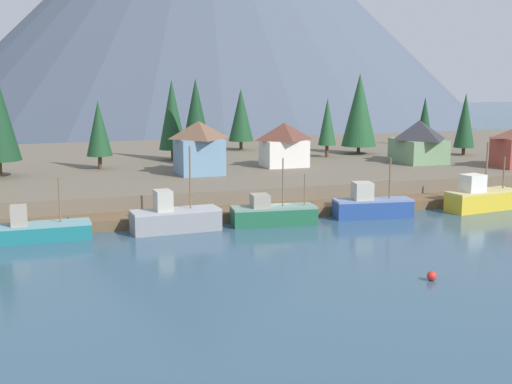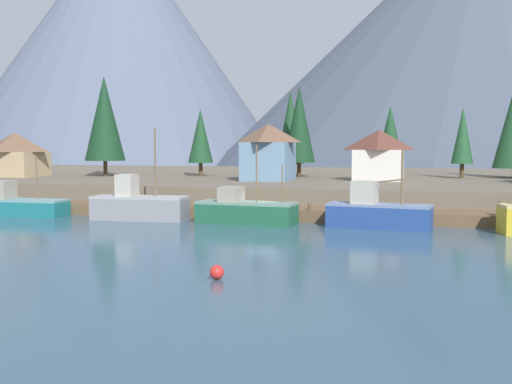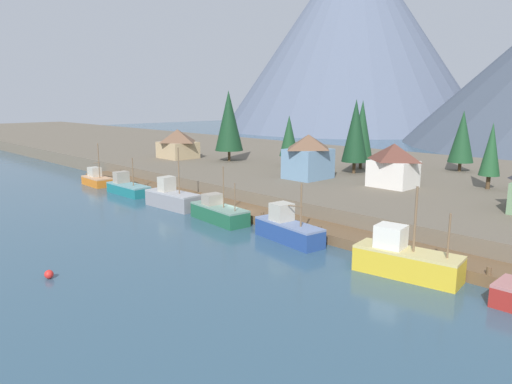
% 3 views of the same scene
% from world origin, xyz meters
% --- Properties ---
extents(ground_plane, '(400.00, 400.00, 1.00)m').
position_xyz_m(ground_plane, '(0.00, 20.00, -0.50)').
color(ground_plane, '#335166').
extents(dock, '(80.00, 4.00, 1.60)m').
position_xyz_m(dock, '(0.00, 1.99, 0.50)').
color(dock, brown).
rests_on(dock, ground_plane).
extents(shoreline_bank, '(400.00, 56.00, 2.50)m').
position_xyz_m(shoreline_bank, '(0.00, 32.00, 1.25)').
color(shoreline_bank, '#665B4C').
rests_on(shoreline_bank, ground_plane).
extents(fishing_boat_teal, '(8.21, 2.78, 5.52)m').
position_xyz_m(fishing_boat_teal, '(-22.60, -1.52, 0.96)').
color(fishing_boat_teal, '#196B70').
rests_on(fishing_boat_teal, ground_plane).
extents(fishing_boat_grey, '(8.33, 3.24, 7.87)m').
position_xyz_m(fishing_boat_grey, '(-10.65, -1.77, 1.24)').
color(fishing_boat_grey, gray).
rests_on(fishing_boat_grey, ground_plane).
extents(fishing_boat_green, '(8.41, 3.52, 6.47)m').
position_xyz_m(fishing_boat_green, '(-1.04, -1.89, 1.05)').
color(fishing_boat_green, '#1E5B3D').
rests_on(fishing_boat_green, ground_plane).
extents(fishing_boat_blue, '(8.21, 3.47, 6.08)m').
position_xyz_m(fishing_boat_blue, '(9.64, -1.84, 1.22)').
color(fishing_boat_blue, navy).
rests_on(fishing_boat_blue, ground_plane).
extents(fishing_boat_yellow, '(8.51, 3.94, 7.30)m').
position_xyz_m(fishing_boat_yellow, '(22.47, -2.15, 1.36)').
color(fishing_boat_yellow, gold).
rests_on(fishing_boat_yellow, ground_plane).
extents(house_blue, '(5.36, 6.29, 6.33)m').
position_xyz_m(house_blue, '(-3.75, 16.96, 5.74)').
color(house_blue, '#6689A8').
rests_on(house_blue, shoreline_bank).
extents(house_green, '(5.81, 7.23, 5.71)m').
position_xyz_m(house_green, '(26.85, 17.89, 5.42)').
color(house_green, '#6B8E66').
rests_on(house_green, shoreline_bank).
extents(house_white, '(5.73, 4.65, 5.66)m').
position_xyz_m(house_white, '(8.23, 19.85, 5.40)').
color(house_white, silver).
rests_on(house_white, shoreline_bank).
extents(conifer_near_left, '(3.95, 3.95, 11.28)m').
position_xyz_m(conifer_near_left, '(-1.96, 25.81, 9.03)').
color(conifer_near_left, '#4C3823').
rests_on(conifer_near_left, shoreline_bank).
extents(conifer_near_right, '(3.22, 3.22, 8.58)m').
position_xyz_m(conifer_near_right, '(-14.67, 24.82, 7.61)').
color(conifer_near_right, '#4C3823').
rests_on(conifer_near_right, shoreline_bank).
extents(conifer_mid_left, '(2.55, 2.55, 8.44)m').
position_xyz_m(conifer_mid_left, '(17.52, 27.17, 7.55)').
color(conifer_mid_left, '#4C3823').
rests_on(conifer_mid_left, shoreline_bank).
extents(conifer_back_left, '(3.75, 3.75, 11.11)m').
position_xyz_m(conifer_back_left, '(-4.14, 30.78, 8.79)').
color(conifer_back_left, '#4C3823').
rests_on(conifer_back_left, shoreline_bank).
extents(conifer_back_right, '(3.00, 3.00, 9.05)m').
position_xyz_m(conifer_back_right, '(37.57, 23.12, 7.58)').
color(conifer_back_right, '#4C3823').
rests_on(conifer_back_right, shoreline_bank).
extents(conifer_centre, '(5.17, 5.17, 11.91)m').
position_xyz_m(conifer_centre, '(23.65, 29.43, 9.05)').
color(conifer_centre, '#4C3823').
rests_on(conifer_centre, shoreline_bank).
extents(conifer_far_left, '(2.60, 2.60, 8.03)m').
position_xyz_m(conifer_far_left, '(38.97, 36.28, 7.01)').
color(conifer_far_left, '#4C3823').
rests_on(conifer_far_left, shoreline_bank).
extents(conifer_far_right, '(3.86, 3.86, 9.53)m').
position_xyz_m(conifer_far_right, '(8.45, 39.64, 7.98)').
color(conifer_far_right, '#4C3823').
rests_on(conifer_far_right, shoreline_bank).
extents(channel_buoy, '(0.70, 0.70, 0.70)m').
position_xyz_m(channel_buoy, '(3.56, -22.81, 0.35)').
color(channel_buoy, red).
rests_on(channel_buoy, ground_plane).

